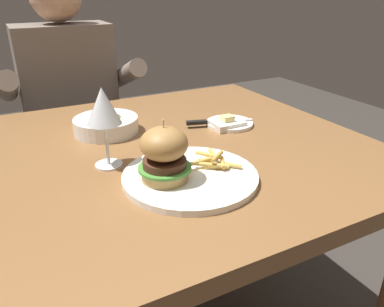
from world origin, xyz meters
name	(u,v)px	position (x,y,z in m)	size (l,w,h in m)	color
dining_table	(148,182)	(0.00, 0.00, 0.65)	(1.13, 0.93, 0.74)	brown
main_plate	(190,176)	(0.03, -0.19, 0.75)	(0.29, 0.29, 0.01)	white
burger_sandwich	(164,154)	(-0.03, -0.19, 0.81)	(0.11, 0.11, 0.13)	tan
fries_pile	(213,161)	(0.09, -0.18, 0.77)	(0.11, 0.10, 0.03)	#EABC5B
wine_glass	(103,108)	(-0.11, -0.04, 0.88)	(0.07, 0.07, 0.18)	silver
bread_plate	(229,123)	(0.28, 0.05, 0.74)	(0.14, 0.14, 0.01)	white
table_knife	(213,122)	(0.23, 0.07, 0.75)	(0.19, 0.07, 0.01)	silver
butter_dish	(227,124)	(0.26, 0.04, 0.75)	(0.09, 0.07, 0.04)	white
soup_bowl	(106,124)	(-0.05, 0.16, 0.76)	(0.18, 0.18, 0.05)	white
diner_person	(74,127)	(-0.05, 0.74, 0.56)	(0.51, 0.36, 1.18)	#282833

